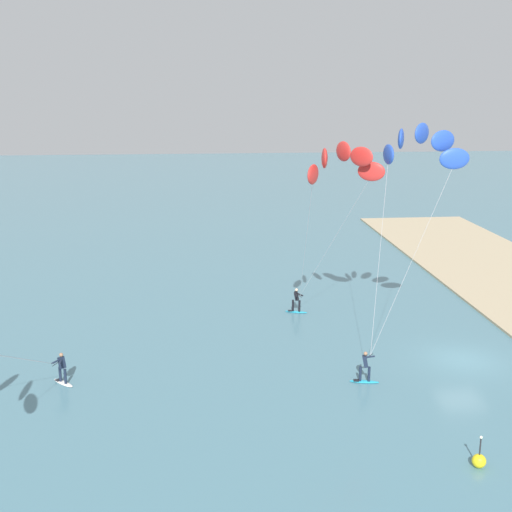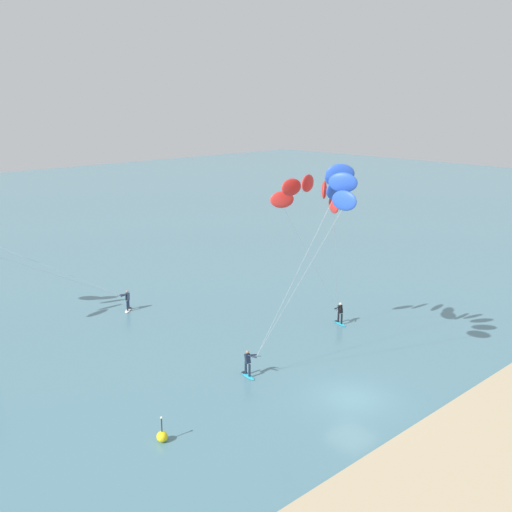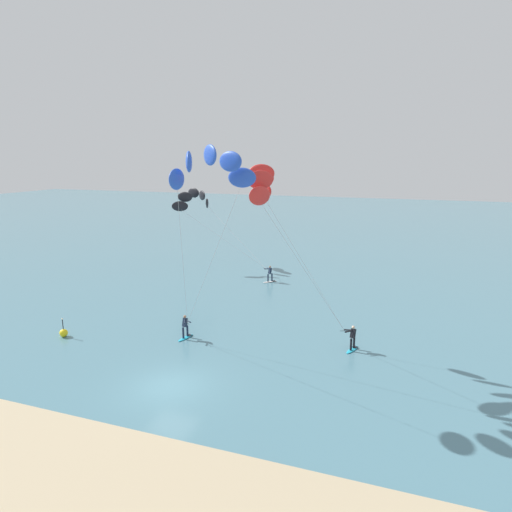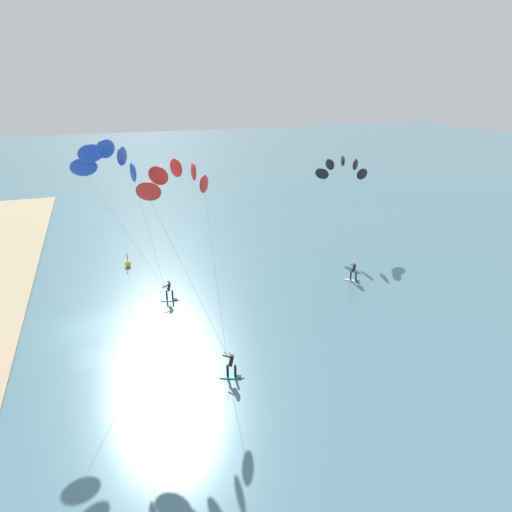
{
  "view_description": "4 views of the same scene",
  "coord_description": "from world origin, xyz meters",
  "px_view_note": "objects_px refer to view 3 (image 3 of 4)",
  "views": [
    {
      "loc": [
        -33.06,
        14.67,
        14.69
      ],
      "look_at": [
        0.99,
        11.47,
        5.98
      ],
      "focal_mm": 46.59,
      "sensor_mm": 36.0,
      "label": 1
    },
    {
      "loc": [
        -26.16,
        -19.57,
        16.59
      ],
      "look_at": [
        1.49,
        9.47,
        6.28
      ],
      "focal_mm": 43.9,
      "sensor_mm": 36.0,
      "label": 2
    },
    {
      "loc": [
        11.71,
        -19.27,
        12.24
      ],
      "look_at": [
        1.26,
        10.68,
        5.14
      ],
      "focal_mm": 31.16,
      "sensor_mm": 36.0,
      "label": 3
    },
    {
      "loc": [
        30.78,
        2.12,
        16.41
      ],
      "look_at": [
        2.09,
        11.78,
        4.65
      ],
      "focal_mm": 32.85,
      "sensor_mm": 36.0,
      "label": 4
    }
  ],
  "objects_px": {
    "kitesurfer_nearshore": "(266,191)",
    "kitesurfer_mid_water": "(197,202)",
    "marker_buoy": "(64,333)",
    "kitesurfer_far_out": "(209,176)"
  },
  "relations": [
    {
      "from": "kitesurfer_mid_water",
      "to": "kitesurfer_far_out",
      "type": "xyz_separation_m",
      "value": [
        12.21,
        -22.57,
        3.87
      ]
    },
    {
      "from": "kitesurfer_nearshore",
      "to": "marker_buoy",
      "type": "distance_m",
      "value": 17.23
    },
    {
      "from": "kitesurfer_nearshore",
      "to": "marker_buoy",
      "type": "xyz_separation_m",
      "value": [
        -13.8,
        -2.88,
        -9.91
      ]
    },
    {
      "from": "kitesurfer_mid_water",
      "to": "marker_buoy",
      "type": "distance_m",
      "value": 22.83
    },
    {
      "from": "kitesurfer_far_out",
      "to": "kitesurfer_nearshore",
      "type": "bearing_deg",
      "value": 61.74
    },
    {
      "from": "kitesurfer_far_out",
      "to": "marker_buoy",
      "type": "relative_size",
      "value": 9.34
    },
    {
      "from": "kitesurfer_mid_water",
      "to": "marker_buoy",
      "type": "xyz_separation_m",
      "value": [
        0.43,
        -21.71,
        -7.06
      ]
    },
    {
      "from": "kitesurfer_nearshore",
      "to": "kitesurfer_mid_water",
      "type": "bearing_deg",
      "value": 127.07
    },
    {
      "from": "kitesurfer_nearshore",
      "to": "kitesurfer_mid_water",
      "type": "xyz_separation_m",
      "value": [
        -14.22,
        18.83,
        -2.86
      ]
    },
    {
      "from": "kitesurfer_nearshore",
      "to": "kitesurfer_far_out",
      "type": "xyz_separation_m",
      "value": [
        -2.01,
        -3.74,
        1.01
      ]
    }
  ]
}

